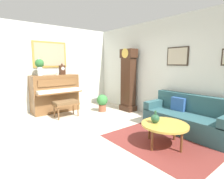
{
  "coord_description": "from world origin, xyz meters",
  "views": [
    {
      "loc": [
        3.31,
        -1.87,
        1.58
      ],
      "look_at": [
        -0.28,
        0.97,
        0.88
      ],
      "focal_mm": 28.01,
      "sensor_mm": 36.0,
      "label": 1
    }
  ],
  "objects_px": {
    "piano": "(55,93)",
    "teacup": "(57,74)",
    "grandfather_clock": "(128,82)",
    "flower_vase": "(40,65)",
    "couch": "(187,118)",
    "potted_plant": "(102,102)",
    "green_jug": "(155,118)",
    "coffee_table": "(165,125)",
    "piano_bench": "(66,103)",
    "mantel_clock": "(62,69)"
  },
  "relations": [
    {
      "from": "piano",
      "to": "teacup",
      "type": "relative_size",
      "value": 12.41
    },
    {
      "from": "grandfather_clock",
      "to": "teacup",
      "type": "xyz_separation_m",
      "value": [
        -1.32,
        -1.88,
        0.26
      ]
    },
    {
      "from": "flower_vase",
      "to": "couch",
      "type": "bearing_deg",
      "value": 31.65
    },
    {
      "from": "potted_plant",
      "to": "flower_vase",
      "type": "bearing_deg",
      "value": -120.5
    },
    {
      "from": "green_jug",
      "to": "potted_plant",
      "type": "distance_m",
      "value": 2.62
    },
    {
      "from": "teacup",
      "to": "grandfather_clock",
      "type": "bearing_deg",
      "value": 54.94
    },
    {
      "from": "grandfather_clock",
      "to": "couch",
      "type": "relative_size",
      "value": 1.07
    },
    {
      "from": "grandfather_clock",
      "to": "coffee_table",
      "type": "height_order",
      "value": "grandfather_clock"
    },
    {
      "from": "piano_bench",
      "to": "green_jug",
      "type": "height_order",
      "value": "green_jug"
    },
    {
      "from": "piano_bench",
      "to": "teacup",
      "type": "xyz_separation_m",
      "value": [
        -0.71,
        0.04,
        0.82
      ]
    },
    {
      "from": "piano",
      "to": "green_jug",
      "type": "relative_size",
      "value": 6.0
    },
    {
      "from": "piano_bench",
      "to": "flower_vase",
      "type": "xyz_separation_m",
      "value": [
        -0.79,
        -0.45,
        1.11
      ]
    },
    {
      "from": "grandfather_clock",
      "to": "mantel_clock",
      "type": "relative_size",
      "value": 5.34
    },
    {
      "from": "grandfather_clock",
      "to": "potted_plant",
      "type": "distance_m",
      "value": 1.07
    },
    {
      "from": "coffee_table",
      "to": "piano",
      "type": "bearing_deg",
      "value": -168.56
    },
    {
      "from": "mantel_clock",
      "to": "flower_vase",
      "type": "xyz_separation_m",
      "value": [
        -0.0,
        -0.71,
        0.14
      ]
    },
    {
      "from": "piano",
      "to": "coffee_table",
      "type": "bearing_deg",
      "value": 11.44
    },
    {
      "from": "couch",
      "to": "coffee_table",
      "type": "relative_size",
      "value": 2.16
    },
    {
      "from": "couch",
      "to": "mantel_clock",
      "type": "xyz_separation_m",
      "value": [
        -3.57,
        -1.49,
        1.06
      ]
    },
    {
      "from": "flower_vase",
      "to": "green_jug",
      "type": "distance_m",
      "value": 3.81
    },
    {
      "from": "couch",
      "to": "coffee_table",
      "type": "bearing_deg",
      "value": -84.67
    },
    {
      "from": "couch",
      "to": "grandfather_clock",
      "type": "bearing_deg",
      "value": 175.49
    },
    {
      "from": "piano_bench",
      "to": "flower_vase",
      "type": "height_order",
      "value": "flower_vase"
    },
    {
      "from": "coffee_table",
      "to": "green_jug",
      "type": "relative_size",
      "value": 3.67
    },
    {
      "from": "piano_bench",
      "to": "piano",
      "type": "bearing_deg",
      "value": -178.71
    },
    {
      "from": "flower_vase",
      "to": "potted_plant",
      "type": "xyz_separation_m",
      "value": [
        0.96,
        1.63,
        -1.19
      ]
    },
    {
      "from": "green_jug",
      "to": "potted_plant",
      "type": "bearing_deg",
      "value": 167.78
    },
    {
      "from": "piano",
      "to": "green_jug",
      "type": "height_order",
      "value": "piano"
    },
    {
      "from": "coffee_table",
      "to": "potted_plant",
      "type": "height_order",
      "value": "potted_plant"
    },
    {
      "from": "piano_bench",
      "to": "couch",
      "type": "bearing_deg",
      "value": 32.14
    },
    {
      "from": "mantel_clock",
      "to": "piano_bench",
      "type": "bearing_deg",
      "value": -18.03
    },
    {
      "from": "piano",
      "to": "mantel_clock",
      "type": "height_order",
      "value": "mantel_clock"
    },
    {
      "from": "piano_bench",
      "to": "coffee_table",
      "type": "distance_m",
      "value": 2.97
    },
    {
      "from": "piano",
      "to": "piano_bench",
      "type": "bearing_deg",
      "value": 1.29
    },
    {
      "from": "piano",
      "to": "flower_vase",
      "type": "height_order",
      "value": "flower_vase"
    },
    {
      "from": "grandfather_clock",
      "to": "flower_vase",
      "type": "xyz_separation_m",
      "value": [
        -1.4,
        -2.37,
        0.55
      ]
    },
    {
      "from": "piano",
      "to": "piano_bench",
      "type": "xyz_separation_m",
      "value": [
        0.79,
        0.02,
        -0.2
      ]
    },
    {
      "from": "mantel_clock",
      "to": "flower_vase",
      "type": "bearing_deg",
      "value": -90.04
    },
    {
      "from": "grandfather_clock",
      "to": "couch",
      "type": "bearing_deg",
      "value": -4.51
    },
    {
      "from": "mantel_clock",
      "to": "piano",
      "type": "bearing_deg",
      "value": -90.44
    },
    {
      "from": "coffee_table",
      "to": "green_jug",
      "type": "bearing_deg",
      "value": -146.1
    },
    {
      "from": "grandfather_clock",
      "to": "potted_plant",
      "type": "height_order",
      "value": "grandfather_clock"
    },
    {
      "from": "potted_plant",
      "to": "couch",
      "type": "bearing_deg",
      "value": 12.32
    },
    {
      "from": "grandfather_clock",
      "to": "couch",
      "type": "xyz_separation_m",
      "value": [
        2.17,
        -0.17,
        -0.65
      ]
    },
    {
      "from": "piano",
      "to": "potted_plant",
      "type": "height_order",
      "value": "piano"
    },
    {
      "from": "flower_vase",
      "to": "teacup",
      "type": "xyz_separation_m",
      "value": [
        0.08,
        0.49,
        -0.29
      ]
    },
    {
      "from": "couch",
      "to": "potted_plant",
      "type": "relative_size",
      "value": 3.39
    },
    {
      "from": "grandfather_clock",
      "to": "green_jug",
      "type": "relative_size",
      "value": 8.46
    },
    {
      "from": "teacup",
      "to": "mantel_clock",
      "type": "bearing_deg",
      "value": 110.98
    },
    {
      "from": "potted_plant",
      "to": "piano_bench",
      "type": "bearing_deg",
      "value": -98.31
    }
  ]
}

